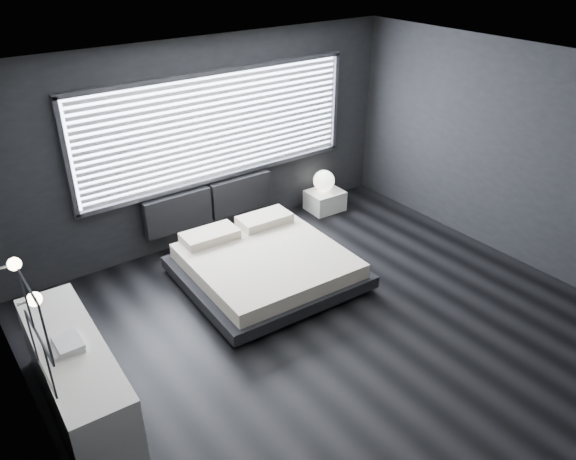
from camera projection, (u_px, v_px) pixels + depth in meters
room at (338, 219)px, 5.64m from camera, size 6.04×6.00×2.80m
window at (219, 127)px, 7.56m from camera, size 4.14×0.09×1.52m
headboard at (210, 203)px, 7.88m from camera, size 1.96×0.16×0.52m
sconce_near at (34, 299)px, 4.08m from camera, size 0.18×0.11×0.11m
sconce_far at (14, 264)px, 4.51m from camera, size 0.18×0.11×0.11m
wall_art_upper at (36, 317)px, 3.49m from camera, size 0.01×0.48×0.48m
wall_art_lower at (41, 354)px, 3.89m from camera, size 0.01×0.48×0.48m
bed at (265, 264)px, 7.07m from camera, size 2.11×2.02×0.53m
nightstand at (325, 200)px, 8.90m from camera, size 0.56×0.47×0.32m
orb_lamp at (324, 181)px, 8.78m from camera, size 0.33×0.33×0.33m
dresser at (78, 378)px, 5.08m from camera, size 0.62×1.97×0.78m
book_stack at (67, 344)px, 4.85m from camera, size 0.28×0.35×0.07m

